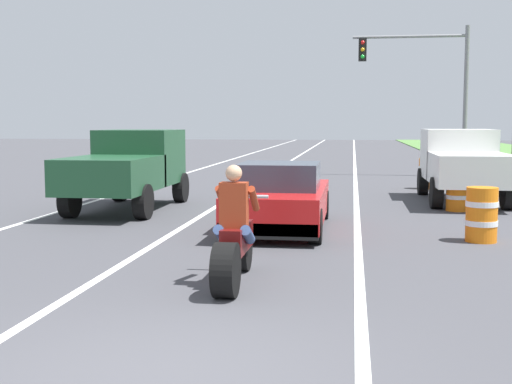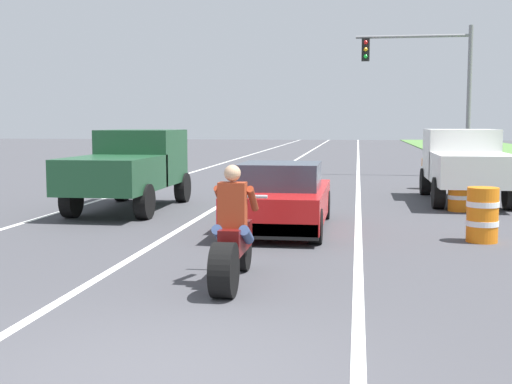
{
  "view_description": "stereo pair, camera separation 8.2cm",
  "coord_description": "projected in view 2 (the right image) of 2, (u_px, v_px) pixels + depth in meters",
  "views": [
    {
      "loc": [
        1.68,
        -5.34,
        2.17
      ],
      "look_at": [
        0.07,
        5.87,
        1.0
      ],
      "focal_mm": 47.26,
      "sensor_mm": 36.0,
      "label": 1
    },
    {
      "loc": [
        1.76,
        -5.33,
        2.17
      ],
      "look_at": [
        0.07,
        5.87,
        1.0
      ],
      "focal_mm": 47.26,
      "sensor_mm": 36.0,
      "label": 2
    }
  ],
  "objects": [
    {
      "name": "construction_barrel_far",
      "position": [
        430.0,
        174.0,
        22.05
      ],
      "size": [
        0.58,
        0.58,
        1.0
      ],
      "color": "orange",
      "rests_on": "ground"
    },
    {
      "name": "pickup_truck_right_shoulder_white",
      "position": [
        465.0,
        162.0,
        18.38
      ],
      "size": [
        2.02,
        4.8,
        1.98
      ],
      "color": "silver",
      "rests_on": "ground"
    },
    {
      "name": "sports_car_red",
      "position": [
        281.0,
        199.0,
        13.66
      ],
      "size": [
        1.84,
        4.3,
        1.37
      ],
      "color": "red",
      "rests_on": "ground"
    },
    {
      "name": "motorcycle_with_rider",
      "position": [
        233.0,
        242.0,
        8.91
      ],
      "size": [
        0.7,
        2.21,
        1.62
      ],
      "color": "black",
      "rests_on": "ground"
    },
    {
      "name": "pickup_truck_left_lane_dark_green",
      "position": [
        131.0,
        165.0,
        16.78
      ],
      "size": [
        2.02,
        4.8,
        1.98
      ],
      "color": "#1E4C2D",
      "rests_on": "ground"
    },
    {
      "name": "construction_barrel_nearest",
      "position": [
        482.0,
        215.0,
        12.23
      ],
      "size": [
        0.58,
        0.58,
        1.0
      ],
      "color": "orange",
      "rests_on": "ground"
    },
    {
      "name": "lane_stripe_right_solid",
      "position": [
        358.0,
        181.0,
        25.13
      ],
      "size": [
        0.14,
        120.0,
        0.01
      ],
      "primitive_type": "cube",
      "color": "white",
      "rests_on": "ground"
    },
    {
      "name": "ground_plane",
      "position": [
        145.0,
        378.0,
        5.73
      ],
      "size": [
        160.0,
        160.0,
        0.0
      ],
      "primitive_type": "plane",
      "color": "#424247"
    },
    {
      "name": "traffic_light_mast_near",
      "position": [
        433.0,
        77.0,
        26.93
      ],
      "size": [
        4.59,
        0.34,
        6.0
      ],
      "color": "gray",
      "rests_on": "ground"
    },
    {
      "name": "lane_stripe_left_solid",
      "position": [
        171.0,
        178.0,
        26.2
      ],
      "size": [
        0.14,
        120.0,
        0.01
      ],
      "primitive_type": "cube",
      "color": "white",
      "rests_on": "ground"
    },
    {
      "name": "lane_stripe_centre_dashed",
      "position": [
        263.0,
        180.0,
        25.67
      ],
      "size": [
        0.14,
        120.0,
        0.01
      ],
      "primitive_type": "cube",
      "color": "white",
      "rests_on": "ground"
    },
    {
      "name": "construction_barrel_mid",
      "position": [
        460.0,
        191.0,
        16.52
      ],
      "size": [
        0.58,
        0.58,
        1.0
      ],
      "color": "orange",
      "rests_on": "ground"
    }
  ]
}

